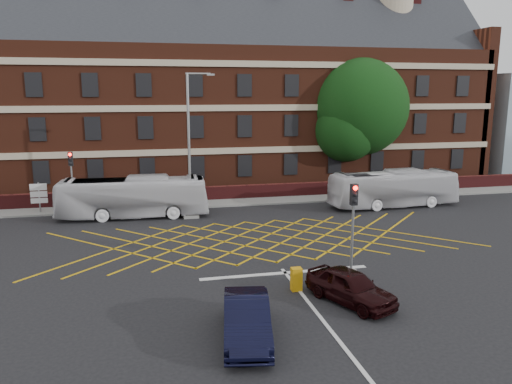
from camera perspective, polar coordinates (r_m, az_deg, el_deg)
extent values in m
plane|color=black|center=(26.72, 1.28, -6.66)|extent=(120.00, 120.00, 0.00)
cube|color=#552415|center=(47.12, -5.18, 8.55)|extent=(50.00, 12.00, 12.00)
cube|color=black|center=(47.22, -5.32, 15.84)|extent=(51.00, 10.61, 10.61)
cube|color=#B7A88C|center=(41.07, -4.08, 9.56)|extent=(50.00, 0.18, 0.50)
cube|color=black|center=(41.16, -4.06, 7.47)|extent=(1.20, 0.14, 1.80)
cylinder|color=#B7A88C|center=(52.97, 15.40, 18.27)|extent=(3.60, 3.60, 6.00)
cube|color=#4F1516|center=(38.93, -3.31, -0.10)|extent=(56.00, 0.50, 1.10)
cube|color=slate|center=(38.07, -3.05, -1.11)|extent=(60.00, 3.00, 0.12)
cube|color=#CC990C|center=(28.58, 0.32, -5.44)|extent=(8.22, 8.22, 0.02)
cube|color=silver|center=(23.53, 3.35, -9.20)|extent=(8.00, 0.30, 0.02)
cube|color=silver|center=(17.91, 9.30, -16.24)|extent=(0.15, 14.00, 0.02)
imported|color=silver|center=(34.30, -13.86, -0.56)|extent=(10.03, 2.82, 2.76)
imported|color=silver|center=(37.77, 15.44, 0.38)|extent=(9.74, 2.70, 2.69)
imported|color=black|center=(17.41, -1.07, -14.31)|extent=(2.21, 4.56, 1.44)
imported|color=black|center=(20.50, 10.75, -10.57)|extent=(3.10, 4.29, 1.36)
cylinder|color=black|center=(45.60, 11.51, 4.03)|extent=(0.90, 0.90, 5.27)
sphere|color=black|center=(45.27, 11.73, 9.48)|extent=(8.50, 8.50, 8.50)
sphere|color=black|center=(44.04, 10.27, 7.01)|extent=(5.53, 5.53, 5.53)
sphere|color=black|center=(46.69, 12.95, 7.63)|extent=(5.10, 5.10, 5.10)
cube|color=slate|center=(23.54, 10.78, -9.14)|extent=(0.70, 0.70, 0.20)
cylinder|color=gray|center=(23.02, 10.93, -5.29)|extent=(0.12, 0.12, 3.50)
cube|color=black|center=(22.53, 11.13, -0.29)|extent=(0.30, 0.25, 0.95)
sphere|color=#FF0C05|center=(22.34, 11.30, 0.45)|extent=(0.20, 0.20, 0.20)
cube|color=slate|center=(36.86, -20.04, -2.14)|extent=(0.70, 0.70, 0.20)
cylinder|color=gray|center=(36.53, -20.22, 0.37)|extent=(0.12, 0.12, 3.50)
cube|color=black|center=(36.22, -20.44, 3.56)|extent=(0.30, 0.25, 0.95)
sphere|color=#FF0C05|center=(36.05, -20.50, 4.03)|extent=(0.20, 0.20, 0.20)
cube|color=slate|center=(33.85, -7.46, -2.70)|extent=(1.00, 1.00, 0.20)
cylinder|color=gray|center=(33.04, -7.66, 5.07)|extent=(0.18, 0.18, 9.42)
cylinder|color=gray|center=(32.94, -6.64, 13.28)|extent=(1.60, 0.12, 0.12)
cube|color=gray|center=(33.03, -5.22, 13.22)|extent=(0.50, 0.20, 0.12)
cylinder|color=gray|center=(37.34, -23.52, -0.66)|extent=(0.10, 0.10, 2.20)
cube|color=silver|center=(37.12, -23.64, 0.52)|extent=(1.10, 0.06, 0.45)
cube|color=silver|center=(37.21, -23.58, -0.24)|extent=(1.10, 0.06, 0.40)
cube|color=silver|center=(37.30, -23.52, -0.91)|extent=(1.10, 0.06, 0.35)
cube|color=orange|center=(21.45, 4.63, -9.91)|extent=(0.44, 0.37, 0.99)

